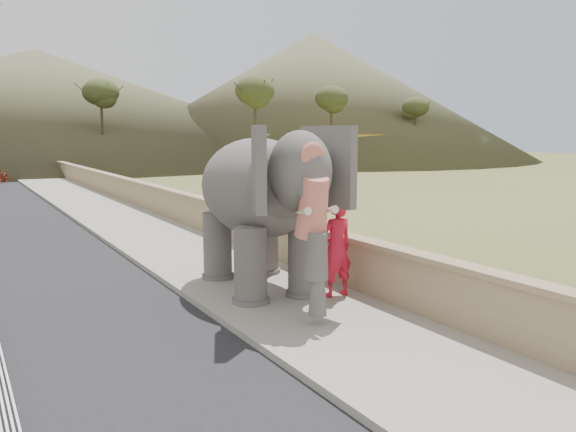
# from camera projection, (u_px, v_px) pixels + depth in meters

# --- Properties ---
(ground) EXTENTS (160.00, 160.00, 0.00)m
(ground) POSITION_uv_depth(u_px,v_px,m) (247.00, 287.00, 12.02)
(ground) COLOR olive
(ground) RESTS_ON ground
(walkway) EXTENTS (3.00, 120.00, 0.15)m
(walkway) POSITION_uv_depth(u_px,v_px,m) (123.00, 221.00, 20.49)
(walkway) COLOR #9E9687
(walkway) RESTS_ON ground
(parapet) EXTENTS (0.30, 120.00, 1.10)m
(parapet) POSITION_uv_depth(u_px,v_px,m) (167.00, 205.00, 21.26)
(parapet) COLOR tan
(parapet) RESTS_ON ground
(cow) EXTENTS (1.70, 1.23, 1.31)m
(cow) POSITION_uv_depth(u_px,v_px,m) (279.00, 189.00, 26.43)
(cow) COLOR brown
(cow) RESTS_ON ground
(distant_car) EXTENTS (4.43, 2.30, 1.44)m
(distant_car) POSITION_uv_depth(u_px,v_px,m) (254.00, 161.00, 50.71)
(distant_car) COLOR #A9A8AF
(distant_car) RESTS_ON ground
(bus_white) EXTENTS (11.26, 5.43, 3.10)m
(bus_white) POSITION_uv_depth(u_px,v_px,m) (316.00, 150.00, 54.86)
(bus_white) COLOR silver
(bus_white) RESTS_ON ground
(bus_orange) EXTENTS (11.27, 4.44, 3.10)m
(bus_orange) POSITION_uv_depth(u_px,v_px,m) (360.00, 151.00, 53.24)
(bus_orange) COLOR gold
(bus_orange) RESTS_ON ground
(hill_right) EXTENTS (56.00, 56.00, 16.00)m
(hill_right) POSITION_uv_depth(u_px,v_px,m) (313.00, 96.00, 73.26)
(hill_right) COLOR brown
(hill_right) RESTS_ON ground
(hill_far) EXTENTS (80.00, 80.00, 14.00)m
(hill_far) POSITION_uv_depth(u_px,v_px,m) (38.00, 104.00, 72.90)
(hill_far) COLOR brown
(hill_far) RESTS_ON ground
(elephant_and_man) EXTENTS (2.66, 4.61, 3.19)m
(elephant_and_man) POSITION_uv_depth(u_px,v_px,m) (259.00, 210.00, 11.32)
(elephant_and_man) COLOR #67625D
(elephant_and_man) RESTS_ON ground
(trees) EXTENTS (48.10, 41.80, 8.40)m
(trees) POSITION_uv_depth(u_px,v_px,m) (79.00, 124.00, 36.47)
(trees) COLOR #473828
(trees) RESTS_ON ground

